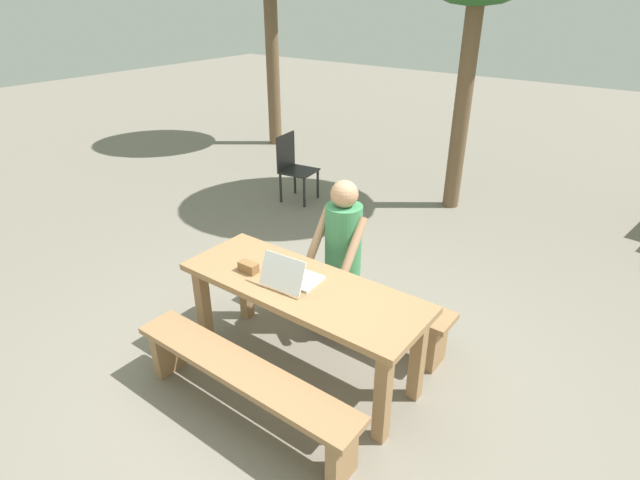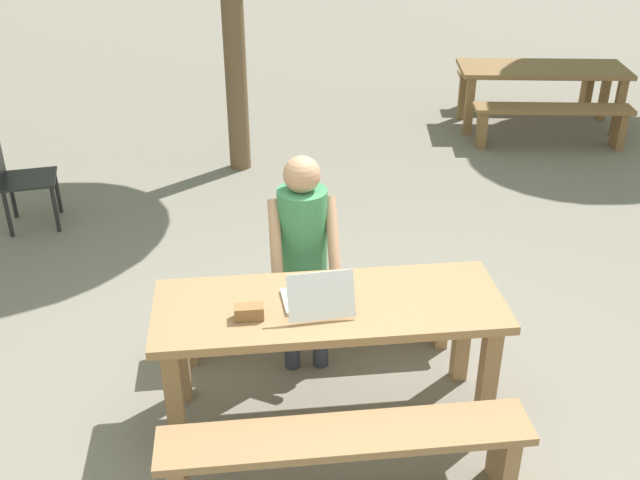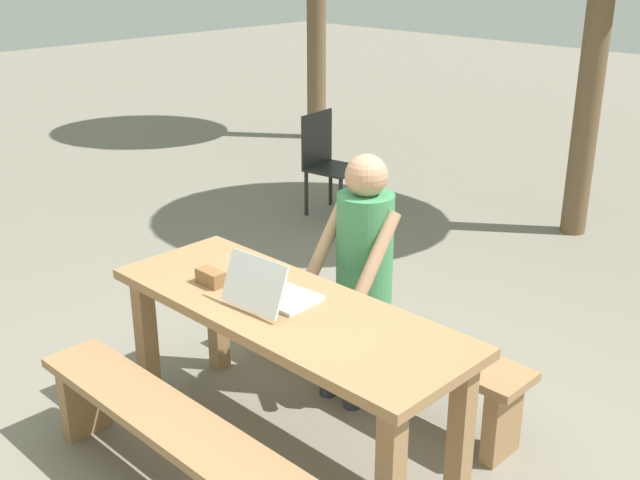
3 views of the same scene
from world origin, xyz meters
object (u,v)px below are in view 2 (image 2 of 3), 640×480
picnic_table_front (329,322)px  plastic_chair (17,174)px  laptop (318,298)px  picnic_table_mid (542,76)px  person_seated (303,245)px  small_pouch (249,312)px

picnic_table_front → plastic_chair: (-2.31, 2.70, -0.16)m
laptop → picnic_table_mid: size_ratio=0.19×
person_seated → small_pouch: bearing=-115.9°
person_seated → plastic_chair: bearing=136.9°
plastic_chair → small_pouch: bearing=-154.2°
laptop → picnic_table_front: bearing=-154.5°
laptop → small_pouch: size_ratio=2.44×
small_pouch → picnic_table_mid: 5.86m
plastic_chair → picnic_table_front: bearing=-147.5°
plastic_chair → picnic_table_mid: (5.33, 1.92, 0.11)m
laptop → picnic_table_mid: bearing=-127.6°
small_pouch → person_seated: size_ratio=0.11×
plastic_chair → picnic_table_mid: size_ratio=0.47×
person_seated → picnic_table_mid: 5.07m
picnic_table_front → picnic_table_mid: 5.52m
small_pouch → laptop: bearing=9.9°
picnic_table_front → laptop: size_ratio=5.07×
small_pouch → picnic_table_mid: small_pouch is taller
laptop → person_seated: (-0.01, 0.66, -0.04)m
picnic_table_front → plastic_chair: bearing=130.5°
picnic_table_front → laptop: laptop is taller
laptop → person_seated: size_ratio=0.27×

